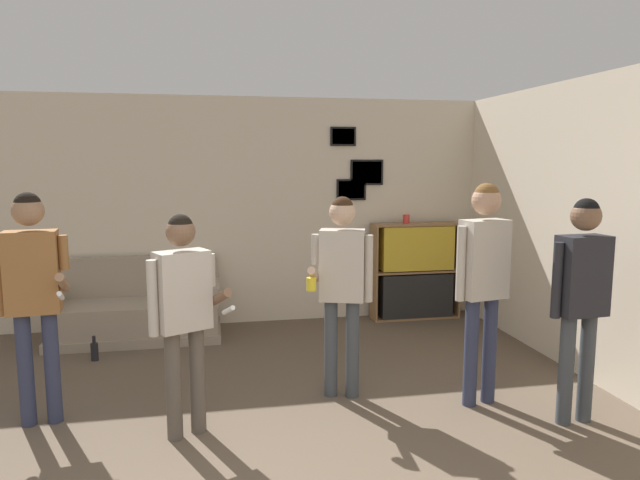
{
  "coord_description": "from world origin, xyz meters",
  "views": [
    {
      "loc": [
        -0.16,
        -2.11,
        1.95
      ],
      "look_at": [
        0.69,
        2.35,
        1.32
      ],
      "focal_mm": 32.0,
      "sensor_mm": 36.0,
      "label": 1
    }
  ],
  "objects": [
    {
      "name": "person_player_foreground_left",
      "position": [
        -1.45,
        2.25,
        1.07
      ],
      "size": [
        0.53,
        0.45,
        1.73
      ],
      "color": "#2D334C",
      "rests_on": "ground_plane"
    },
    {
      "name": "couch",
      "position": [
        -1.0,
        4.32,
        0.29
      ],
      "size": [
        1.81,
        0.8,
        0.87
      ],
      "color": "gray",
      "rests_on": "ground_plane"
    },
    {
      "name": "person_player_foreground_center",
      "position": [
        -0.37,
        1.86,
        0.97
      ],
      "size": [
        0.58,
        0.38,
        1.59
      ],
      "color": "brown",
      "rests_on": "ground_plane"
    },
    {
      "name": "bottle_on_floor",
      "position": [
        -1.33,
        3.62,
        0.1
      ],
      "size": [
        0.07,
        0.07,
        0.25
      ],
      "color": "black",
      "rests_on": "ground_plane"
    },
    {
      "name": "person_spectator_near_bookshelf",
      "position": [
        1.93,
        1.97,
        1.11
      ],
      "size": [
        0.49,
        0.26,
        1.78
      ],
      "color": "#2D334C",
      "rests_on": "ground_plane"
    },
    {
      "name": "person_spectator_far_right",
      "position": [
        2.48,
        1.53,
        1.04
      ],
      "size": [
        0.5,
        0.23,
        1.69
      ],
      "color": "#3D4247",
      "rests_on": "ground_plane"
    },
    {
      "name": "wall_back",
      "position": [
        0.01,
        4.73,
        1.35
      ],
      "size": [
        8.64,
        0.08,
        2.7
      ],
      "color": "beige",
      "rests_on": "ground_plane"
    },
    {
      "name": "wall_right",
      "position": [
        3.15,
        2.35,
        1.35
      ],
      "size": [
        0.06,
        7.1,
        2.7
      ],
      "color": "beige",
      "rests_on": "ground_plane"
    },
    {
      "name": "drinking_cup",
      "position": [
        2.18,
        4.51,
        1.25
      ],
      "size": [
        0.08,
        0.08,
        0.11
      ],
      "color": "red",
      "rests_on": "bookshelf"
    },
    {
      "name": "bookshelf",
      "position": [
        2.31,
        4.51,
        0.59
      ],
      "size": [
        1.1,
        0.3,
        1.19
      ],
      "color": "olive",
      "rests_on": "ground_plane"
    },
    {
      "name": "person_watcher_holding_cup",
      "position": [
        0.87,
        2.32,
        1.03
      ],
      "size": [
        0.57,
        0.38,
        1.67
      ],
      "color": "#3D4247",
      "rests_on": "ground_plane"
    }
  ]
}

